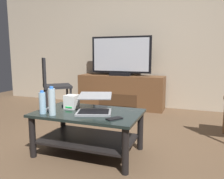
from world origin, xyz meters
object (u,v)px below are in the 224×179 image
router_box (72,102)px  soundbar_remote (50,109)px  side_chair (52,82)px  cell_phone (114,119)px  tv_remote (68,104)px  water_bottle_far (52,102)px  water_bottle_near (42,103)px  coffee_table (88,125)px  media_cabinet (121,92)px  laptop (94,105)px  television (121,57)px

router_box → soundbar_remote: router_box is taller
side_chair → cell_phone: size_ratio=6.57×
tv_remote → soundbar_remote: 0.24m
tv_remote → water_bottle_far: bearing=-71.3°
water_bottle_near → cell_phone: 0.70m
coffee_table → water_bottle_near: size_ratio=4.58×
media_cabinet → router_box: bearing=-87.5°
coffee_table → soundbar_remote: soundbar_remote is taller
laptop → tv_remote: (-0.39, 0.16, -0.05)m
television → router_box: television is taller
soundbar_remote → laptop: bearing=-8.7°
laptop → side_chair: bearing=138.0°
soundbar_remote → water_bottle_near: bearing=-95.7°
media_cabinet → water_bottle_far: (0.05, -2.20, 0.25)m
television → side_chair: size_ratio=1.20×
water_bottle_far → coffee_table: bearing=40.8°
water_bottle_near → tv_remote: (0.04, 0.39, -0.09)m
television → water_bottle_far: television is taller
laptop → water_bottle_far: water_bottle_far is taller
television → soundbar_remote: 2.07m
television → laptop: television is taller
water_bottle_near → water_bottle_far: 0.12m
side_chair → water_bottle_far: size_ratio=3.45×
media_cabinet → water_bottle_near: bearing=-91.7°
water_bottle_far → water_bottle_near: bearing=173.8°
cell_phone → tv_remote: size_ratio=0.88×
side_chair → soundbar_remote: (0.85, -1.25, -0.09)m
media_cabinet → tv_remote: (-0.03, -1.80, 0.13)m
media_cabinet → side_chair: bearing=-140.7°
coffee_table → laptop: size_ratio=2.13×
coffee_table → media_cabinet: media_cabinet is taller
laptop → soundbar_remote: bearing=-171.3°
coffee_table → router_box: bearing=162.7°
media_cabinet → television: size_ratio=1.42×
media_cabinet → soundbar_remote: media_cabinet is taller
water_bottle_far → cell_phone: size_ratio=1.90×
cell_phone → soundbar_remote: size_ratio=0.88×
soundbar_remote → television: bearing=69.8°
water_bottle_near → soundbar_remote: (-0.03, 0.16, -0.09)m
television → coffee_table: bearing=-81.1°
media_cabinet → router_box: (0.08, -1.91, 0.19)m
television → router_box: (0.08, -1.89, -0.44)m
media_cabinet → soundbar_remote: (-0.10, -2.03, 0.13)m
coffee_table → television: (-0.31, 1.96, 0.64)m
coffee_table → water_bottle_near: water_bottle_near is taller
coffee_table → cell_phone: (0.32, -0.15, 0.14)m
cell_phone → tv_remote: 0.74m
water_bottle_near → soundbar_remote: bearing=101.7°
media_cabinet → tv_remote: bearing=-90.9°
router_box → soundbar_remote: size_ratio=0.87×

